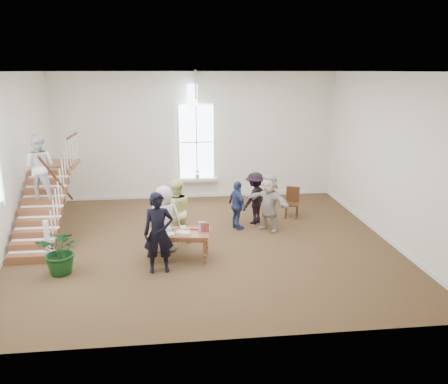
{
  "coord_description": "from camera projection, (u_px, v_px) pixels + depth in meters",
  "views": [
    {
      "loc": [
        -0.72,
        -11.09,
        4.53
      ],
      "look_at": [
        0.55,
        0.4,
        1.3
      ],
      "focal_mm": 35.0,
      "sensor_mm": 36.0,
      "label": 1
    }
  ],
  "objects": [
    {
      "name": "floor_plant",
      "position": [
        62.0,
        251.0,
        9.96
      ],
      "size": [
        1.12,
        1.0,
        1.11
      ],
      "primitive_type": "imported",
      "rotation": [
        0.0,
        0.0,
        -0.14
      ],
      "color": "#133B16",
      "rests_on": "ground"
    },
    {
      "name": "woman_cluster_a",
      "position": [
        237.0,
        205.0,
        12.74
      ],
      "size": [
        0.66,
        0.92,
        1.45
      ],
      "primitive_type": "imported",
      "rotation": [
        0.0,
        0.0,
        1.98
      ],
      "color": "navy",
      "rests_on": "ground"
    },
    {
      "name": "police_officer",
      "position": [
        159.0,
        233.0,
        9.96
      ],
      "size": [
        0.71,
        0.49,
        1.9
      ],
      "primitive_type": "imported",
      "rotation": [
        0.0,
        0.0,
        0.05
      ],
      "color": "black",
      "rests_on": "ground"
    },
    {
      "name": "woman_cluster_c",
      "position": [
        269.0,
        203.0,
        12.61
      ],
      "size": [
        1.38,
        1.51,
        1.68
      ],
      "primitive_type": "imported",
      "rotation": [
        0.0,
        0.0,
        5.41
      ],
      "color": "#BCB0A9",
      "rests_on": "ground"
    },
    {
      "name": "library_table",
      "position": [
        178.0,
        235.0,
        10.71
      ],
      "size": [
        1.63,
        0.99,
        0.78
      ],
      "rotation": [
        0.0,
        0.0,
        -0.16
      ],
      "color": "brown",
      "rests_on": "ground"
    },
    {
      "name": "person_yellow",
      "position": [
        176.0,
        211.0,
        11.69
      ],
      "size": [
        0.97,
        0.82,
        1.77
      ],
      "primitive_type": "imported",
      "rotation": [
        0.0,
        0.0,
        3.33
      ],
      "color": "#F7F49A",
      "rests_on": "ground"
    },
    {
      "name": "ground",
      "position": [
        206.0,
        242.0,
        11.91
      ],
      "size": [
        10.0,
        10.0,
        0.0
      ],
      "primitive_type": "plane",
      "color": "#4E341E",
      "rests_on": "ground"
    },
    {
      "name": "staircase",
      "position": [
        42.0,
        182.0,
        11.74
      ],
      "size": [
        1.1,
        4.1,
        2.92
      ],
      "color": "brown",
      "rests_on": "ground"
    },
    {
      "name": "woman_cluster_b",
      "position": [
        255.0,
        198.0,
        13.21
      ],
      "size": [
        1.15,
        1.14,
        1.59
      ],
      "primitive_type": "imported",
      "rotation": [
        0.0,
        0.0,
        3.91
      ],
      "color": "black",
      "rests_on": "ground"
    },
    {
      "name": "room_shell",
      "position": [
        197.0,
        187.0,
        16.01
      ],
      "size": [
        10.49,
        10.0,
        10.0
      ],
      "color": "white",
      "rests_on": "ground"
    },
    {
      "name": "side_chair",
      "position": [
        292.0,
        201.0,
        13.85
      ],
      "size": [
        0.55,
        0.55,
        0.97
      ],
      "rotation": [
        0.0,
        0.0,
        -0.37
      ],
      "color": "#361B0E",
      "rests_on": "ground"
    },
    {
      "name": "elderly_woman",
      "position": [
        164.0,
        219.0,
        11.19
      ],
      "size": [
        0.88,
        0.6,
        1.72
      ],
      "primitive_type": "imported",
      "rotation": [
        0.0,
        0.0,
        3.21
      ],
      "color": "silver",
      "rests_on": "ground"
    }
  ]
}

